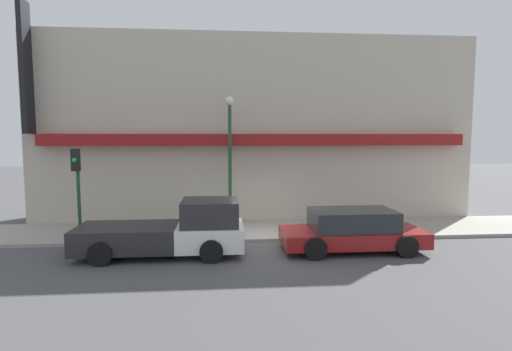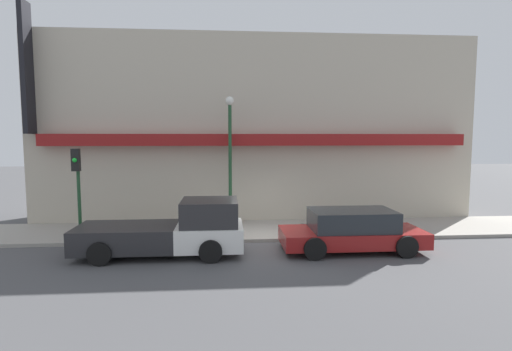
# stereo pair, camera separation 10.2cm
# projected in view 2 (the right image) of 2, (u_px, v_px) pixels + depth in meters

# --- Properties ---
(ground_plane) EXTENTS (80.00, 80.00, 0.00)m
(ground_plane) POSITION_uv_depth(u_px,v_px,m) (265.00, 243.00, 14.53)
(ground_plane) COLOR #4C4C4F
(sidewalk) EXTENTS (36.00, 3.37, 0.13)m
(sidewalk) POSITION_uv_depth(u_px,v_px,m) (261.00, 230.00, 16.19)
(sidewalk) COLOR #9E998E
(sidewalk) RESTS_ON ground
(building) EXTENTS (19.80, 3.80, 9.25)m
(building) POSITION_uv_depth(u_px,v_px,m) (255.00, 130.00, 18.93)
(building) COLOR #BCB29E
(building) RESTS_ON ground
(pickup_truck) EXTENTS (5.32, 2.16, 1.79)m
(pickup_truck) POSITION_uv_depth(u_px,v_px,m) (172.00, 231.00, 12.98)
(pickup_truck) COLOR white
(pickup_truck) RESTS_ON ground
(parked_car) EXTENTS (4.77, 2.11, 1.39)m
(parked_car) POSITION_uv_depth(u_px,v_px,m) (352.00, 230.00, 13.46)
(parked_car) COLOR maroon
(parked_car) RESTS_ON ground
(fire_hydrant) EXTENTS (0.19, 0.19, 0.61)m
(fire_hydrant) POSITION_uv_depth(u_px,v_px,m) (322.00, 226.00, 15.28)
(fire_hydrant) COLOR #196633
(fire_hydrant) RESTS_ON sidewalk
(street_lamp) EXTENTS (0.36, 0.36, 5.36)m
(street_lamp) POSITION_uv_depth(u_px,v_px,m) (230.00, 145.00, 16.46)
(street_lamp) COLOR #1E4728
(street_lamp) RESTS_ON sidewalk
(traffic_light) EXTENTS (0.28, 0.42, 3.29)m
(traffic_light) POSITION_uv_depth(u_px,v_px,m) (77.00, 177.00, 14.35)
(traffic_light) COLOR #1E4728
(traffic_light) RESTS_ON sidewalk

